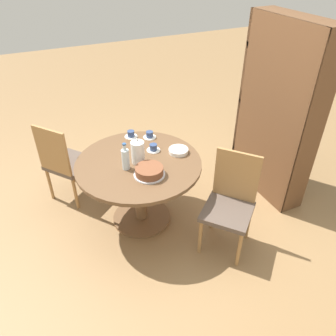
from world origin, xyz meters
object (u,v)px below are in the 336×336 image
at_px(bookshelf, 275,115).
at_px(chair_b, 65,162).
at_px(water_bottle, 125,159).
at_px(cup_c, 153,148).
at_px(cup_a, 150,135).
at_px(cup_b, 131,135).
at_px(chair_a, 230,202).
at_px(cake_main, 149,171).
at_px(coffee_pot, 138,151).

bearing_deg(bookshelf, chair_b, 70.99).
bearing_deg(water_bottle, cup_c, 117.49).
xyz_separation_m(water_bottle, cup_a, (-0.43, 0.40, -0.08)).
bearing_deg(cup_b, bookshelf, 69.00).
distance_m(chair_a, cake_main, 0.78).
height_order(chair_b, bookshelf, bookshelf).
bearing_deg(chair_b, cup_a, -145.74).
relative_size(water_bottle, cup_a, 1.97).
distance_m(coffee_pot, cup_b, 0.49).
relative_size(coffee_pot, cup_c, 1.90).
bearing_deg(cake_main, cup_b, 173.43).
height_order(coffee_pot, water_bottle, water_bottle).
xyz_separation_m(bookshelf, coffee_pot, (-0.06, -1.50, -0.09)).
height_order(coffee_pot, cake_main, coffee_pot).
xyz_separation_m(bookshelf, water_bottle, (-0.01, -1.64, -0.10)).
bearing_deg(chair_a, coffee_pot, -175.67).
height_order(cup_b, cup_c, same).
height_order(cup_a, cup_b, same).
bearing_deg(chair_b, chair_a, -174.04).
distance_m(bookshelf, water_bottle, 1.64).
xyz_separation_m(bookshelf, cup_c, (-0.19, -1.29, -0.17)).
bearing_deg(cup_c, chair_a, 29.57).
bearing_deg(cup_b, cup_a, 60.96).
height_order(chair_a, bookshelf, bookshelf).
bearing_deg(cake_main, cup_c, 152.14).
height_order(cup_a, cup_c, same).
relative_size(bookshelf, cup_a, 14.08).
height_order(bookshelf, water_bottle, bookshelf).
bearing_deg(chair_b, water_bottle, 175.22).
bearing_deg(cup_a, water_bottle, -43.35).
xyz_separation_m(bookshelf, cake_main, (0.17, -1.48, -0.16)).
bearing_deg(chair_b, coffee_pot, -175.48).
height_order(bookshelf, cup_a, bookshelf).
relative_size(cup_b, cup_c, 1.00).
bearing_deg(cake_main, bookshelf, 96.37).
bearing_deg(chair_a, cake_main, -163.41).
relative_size(chair_b, cup_a, 7.04).
distance_m(cake_main, cup_c, 0.41).
bearing_deg(bookshelf, cake_main, 96.37).
bearing_deg(cake_main, water_bottle, -139.94).
height_order(chair_b, cake_main, chair_b).
height_order(water_bottle, cup_a, water_bottle).
relative_size(cup_a, cup_c, 1.00).
bearing_deg(cup_c, cup_b, -162.60).
bearing_deg(water_bottle, cake_main, 40.06).
bearing_deg(cup_a, bookshelf, 70.20).
distance_m(chair_a, coffee_pot, 0.95).
bearing_deg(cup_c, bookshelf, 81.54).
bearing_deg(coffee_pot, water_bottle, -70.21).
relative_size(chair_a, coffee_pot, 3.71).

